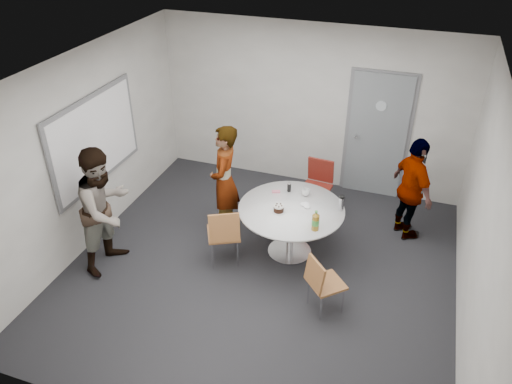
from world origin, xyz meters
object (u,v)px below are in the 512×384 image
at_px(door, 377,136).
at_px(chair_far, 318,182).
at_px(chair_near_left, 224,232).
at_px(person_main, 225,181).
at_px(table, 293,215).
at_px(person_right, 412,190).
at_px(chair_near_right, 321,281).
at_px(whiteboard, 96,139).
at_px(person_left, 105,209).

relative_size(door, chair_far, 2.39).
bearing_deg(chair_near_left, person_main, 83.78).
bearing_deg(table, person_right, 33.02).
height_order(chair_near_right, person_right, person_right).
height_order(door, table, door).
distance_m(whiteboard, person_main, 1.85).
relative_size(chair_near_left, chair_far, 0.99).
bearing_deg(door, chair_far, -129.43).
bearing_deg(person_left, table, -58.51).
height_order(table, chair_far, table).
distance_m(whiteboard, person_left, 1.05).
distance_m(whiteboard, chair_near_left, 2.18).
height_order(chair_near_right, person_left, person_left).
bearing_deg(table, door, 68.00).
xyz_separation_m(person_main, person_left, (-1.17, -1.18, 0.02)).
bearing_deg(door, chair_near_right, -93.60).
distance_m(whiteboard, person_right, 4.44).
relative_size(whiteboard, chair_far, 2.14).
relative_size(chair_near_right, chair_far, 0.88).
bearing_deg(table, person_left, -156.40).
xyz_separation_m(door, whiteboard, (-3.56, -2.28, 0.42)).
bearing_deg(chair_near_right, chair_far, 151.01).
xyz_separation_m(door, person_left, (-3.05, -2.99, -0.16)).
distance_m(person_left, person_right, 4.18).
xyz_separation_m(door, chair_far, (-0.72, -0.88, -0.49)).
relative_size(door, person_left, 1.22).
bearing_deg(door, whiteboard, -147.34).
bearing_deg(chair_near_right, chair_near_left, -150.28).
bearing_deg(whiteboard, chair_near_left, -7.50).
bearing_deg(person_right, table, 88.92).
bearing_deg(table, person_main, 169.01).
distance_m(table, chair_far, 1.14).
relative_size(table, chair_far, 1.61).
xyz_separation_m(chair_near_left, chair_near_right, (1.41, -0.43, -0.06)).
distance_m(chair_near_left, chair_far, 1.88).
relative_size(whiteboard, table, 1.34).
distance_m(door, chair_far, 1.23).
distance_m(door, person_right, 1.27).
xyz_separation_m(whiteboard, person_right, (4.21, 1.23, -0.67)).
xyz_separation_m(door, person_right, (0.65, -1.06, -0.25)).
xyz_separation_m(door, chair_near_left, (-1.59, -2.54, -0.49)).
bearing_deg(chair_near_left, person_right, 6.43).
height_order(chair_near_right, person_main, person_main).
bearing_deg(door, person_main, -136.14).
height_order(door, person_right, door).
bearing_deg(chair_far, person_main, 43.85).
bearing_deg(person_right, chair_far, 48.42).
xyz_separation_m(whiteboard, person_left, (0.51, -0.70, -0.58)).
bearing_deg(whiteboard, door, 32.66).
relative_size(person_left, person_right, 1.11).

